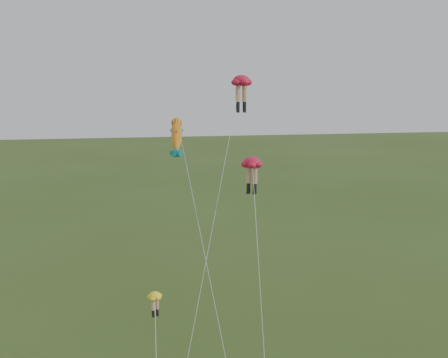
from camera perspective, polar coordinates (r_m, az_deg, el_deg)
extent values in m
ellipsoid|color=red|center=(39.04, 2.00, 11.20)|extent=(1.72, 1.72, 0.84)
cylinder|color=tan|center=(39.01, 1.61, 9.75)|extent=(0.37, 0.37, 1.28)
cylinder|color=black|center=(39.05, 1.60, 8.34)|extent=(0.29, 0.29, 0.64)
cube|color=black|center=(39.07, 1.60, 7.73)|extent=(0.22, 0.38, 0.19)
cylinder|color=tan|center=(39.09, 2.36, 9.75)|extent=(0.37, 0.37, 1.28)
cylinder|color=black|center=(39.13, 2.35, 8.34)|extent=(0.29, 0.29, 0.64)
cube|color=black|center=(39.16, 2.34, 7.74)|extent=(0.22, 0.38, 0.19)
cylinder|color=silver|center=(33.48, -1.33, -5.55)|extent=(6.42, 13.15, 20.10)
ellipsoid|color=red|center=(32.71, 3.20, 1.94)|extent=(2.00, 2.00, 0.73)
cylinder|color=tan|center=(32.94, 2.82, 0.49)|extent=(0.32, 0.32, 1.11)
cylinder|color=black|center=(33.10, 2.81, -0.92)|extent=(0.25, 0.25, 0.55)
cube|color=black|center=(33.18, 2.80, -1.53)|extent=(0.32, 0.37, 0.16)
cylinder|color=tan|center=(32.79, 3.55, 0.44)|extent=(0.32, 0.32, 1.11)
cylinder|color=black|center=(32.96, 3.53, -0.98)|extent=(0.25, 0.25, 0.55)
cube|color=black|center=(33.04, 3.53, -1.59)|extent=(0.32, 0.37, 0.16)
cylinder|color=silver|center=(30.76, 4.15, -12.40)|extent=(0.67, 8.32, 14.80)
ellipsoid|color=yellow|center=(30.31, -7.91, -13.05)|extent=(1.19, 1.19, 0.45)
cylinder|color=tan|center=(30.48, -8.13, -14.01)|extent=(0.20, 0.20, 0.69)
cylinder|color=black|center=(30.70, -8.10, -14.88)|extent=(0.16, 0.16, 0.34)
cube|color=black|center=(30.80, -8.09, -15.25)|extent=(0.18, 0.23, 0.10)
cylinder|color=tan|center=(30.58, -7.65, -13.90)|extent=(0.20, 0.20, 0.69)
cylinder|color=black|center=(30.81, -7.62, -14.77)|extent=(0.16, 0.16, 0.34)
cube|color=black|center=(30.90, -7.61, -15.14)|extent=(0.18, 0.23, 0.10)
ellipsoid|color=yellow|center=(37.46, -5.43, 5.17)|extent=(1.18, 3.18, 2.88)
sphere|color=yellow|center=(37.46, -5.43, 5.17)|extent=(1.01, 1.35, 1.27)
cone|color=#127B79|center=(37.46, -5.43, 5.17)|extent=(0.81, 1.24, 1.21)
cone|color=#127B79|center=(37.46, -5.43, 5.17)|extent=(0.81, 1.24, 1.21)
cone|color=#127B79|center=(37.46, -5.43, 5.17)|extent=(0.46, 0.70, 0.68)
cone|color=#127B79|center=(37.46, -5.43, 5.17)|extent=(0.46, 0.70, 0.68)
cone|color=#AE2812|center=(37.46, -5.43, 5.17)|extent=(0.50, 0.70, 0.67)
cylinder|color=silver|center=(33.21, -2.24, -9.63)|extent=(2.53, 12.79, 15.79)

